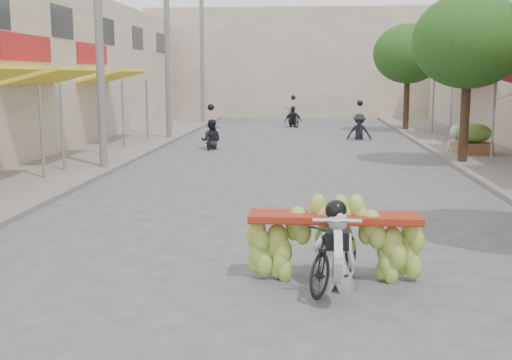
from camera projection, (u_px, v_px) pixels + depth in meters
The scene contains 15 objects.
ground at pixel (249, 346), 6.67m from camera, with size 120.00×120.00×0.00m, color #59595E.
sidewalk_left at pixel (86, 155), 21.97m from camera, with size 4.00×60.00×0.12m, color slate.
sidewalk_right at pixel (505, 160), 20.85m from camera, with size 4.00×60.00×0.12m, color slate.
far_building at pixel (300, 64), 43.47m from camera, with size 20.00×6.00×7.00m, color #BDAC96.
utility_pole_mid at pixel (99, 31), 18.25m from camera, with size 0.60×0.24×8.00m.
utility_pole_far at pixel (167, 45), 27.10m from camera, with size 0.60×0.24×8.00m.
utility_pole_back at pixel (202, 52), 35.95m from camera, with size 0.60×0.24×8.00m.
street_tree_mid at pixel (469, 41), 19.39m from camera, with size 3.40×3.40×5.25m.
street_tree_far at pixel (408, 54), 31.19m from camera, with size 3.40×3.40×5.25m.
produce_crate_far at pixel (473, 136), 21.79m from camera, with size 1.20×0.88×1.16m.
banana_motorbike at pixel (335, 236), 8.50m from camera, with size 2.32×1.81×2.01m.
pedestrian at pixel (458, 125), 22.49m from camera, with size 1.06×0.88×1.86m.
bg_motorbike_a at pixel (211, 129), 24.22m from camera, with size 0.81×1.48×1.95m.
bg_motorbike_b at pixel (360, 120), 27.72m from camera, with size 1.06×1.66×1.95m.
bg_motorbike_c at pixel (293, 113), 34.41m from camera, with size 1.16×1.92×1.95m.
Camera 1 is at (0.58, -6.27, 2.79)m, focal length 45.00 mm.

